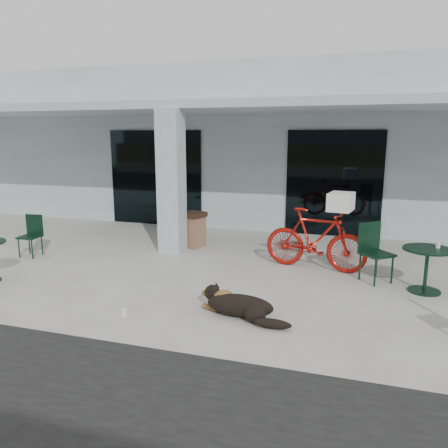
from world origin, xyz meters
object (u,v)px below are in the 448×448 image
(cafe_chair_far_a, at_px, (377,253))
(trash_receptacle, at_px, (193,230))
(bicycle, at_px, (315,239))
(dog, at_px, (240,304))
(cafe_table_far, at_px, (426,270))
(cafe_chair_near, at_px, (30,236))

(cafe_chair_far_a, relative_size, trash_receptacle, 1.28)
(bicycle, xyz_separation_m, trash_receptacle, (-2.88, 0.90, -0.19))
(dog, distance_m, cafe_table_far, 3.29)
(cafe_chair_near, height_order, cafe_table_far, cafe_chair_near)
(dog, xyz_separation_m, trash_receptacle, (-2.10, 3.54, 0.22))
(trash_receptacle, bearing_deg, dog, -59.38)
(cafe_chair_near, xyz_separation_m, cafe_chair_far_a, (7.06, 0.46, 0.08))
(bicycle, distance_m, cafe_chair_near, 6.01)
(cafe_table_far, distance_m, cafe_chair_far_a, 0.84)
(bicycle, height_order, dog, bicycle)
(cafe_chair_near, bearing_deg, cafe_chair_far_a, 1.22)
(cafe_chair_near, relative_size, trash_receptacle, 1.08)
(cafe_table_far, relative_size, cafe_chair_far_a, 0.76)
(dog, relative_size, cafe_chair_far_a, 1.08)
(cafe_chair_near, relative_size, cafe_table_far, 1.11)
(cafe_table_far, bearing_deg, trash_receptacle, 161.04)
(dog, xyz_separation_m, cafe_chair_near, (-5.15, 1.74, 0.26))
(cafe_chair_far_a, height_order, trash_receptacle, cafe_chair_far_a)
(bicycle, distance_m, cafe_table_far, 2.04)
(trash_receptacle, bearing_deg, cafe_chair_near, -149.51)
(cafe_chair_near, bearing_deg, bicycle, 6.12)
(cafe_chair_near, relative_size, cafe_chair_far_a, 0.84)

